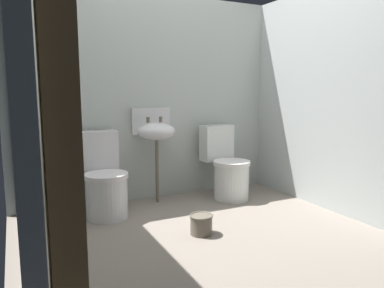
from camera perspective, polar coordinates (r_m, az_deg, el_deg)
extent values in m
cube|color=gray|center=(3.23, 2.21, -13.74)|extent=(3.07, 2.61, 0.08)
cube|color=#B1B9B3|center=(4.05, -5.51, 7.07)|extent=(3.07, 0.10, 2.17)
cube|color=#ADB7B1|center=(2.74, -25.35, 5.65)|extent=(0.10, 2.41, 2.17)
cube|color=#B2B8B7|center=(3.92, 19.83, 6.57)|extent=(0.10, 2.41, 2.17)
cube|color=#A77C49|center=(1.69, -19.77, 4.73)|extent=(0.15, 0.15, 2.17)
cylinder|color=white|center=(3.52, -13.04, -8.11)|extent=(0.38, 0.38, 0.38)
cylinder|color=white|center=(3.47, -13.15, -4.79)|extent=(0.40, 0.40, 0.04)
cube|color=white|center=(3.72, -14.28, -1.11)|extent=(0.36, 0.18, 0.40)
cylinder|color=white|center=(4.03, 6.12, -5.84)|extent=(0.40, 0.40, 0.38)
cylinder|color=white|center=(3.98, 6.17, -2.91)|extent=(0.42, 0.42, 0.04)
cube|color=white|center=(4.20, 3.83, 0.19)|extent=(0.37, 0.20, 0.40)
cylinder|color=#645A4D|center=(3.88, -5.43, -4.25)|extent=(0.04, 0.04, 0.66)
ellipsoid|color=white|center=(3.81, -5.52, 1.92)|extent=(0.40, 0.32, 0.18)
cube|color=white|center=(3.96, -6.38, 3.60)|extent=(0.42, 0.04, 0.28)
cylinder|color=#645A4D|center=(3.84, -6.84, 3.73)|extent=(0.04, 0.04, 0.06)
cylinder|color=#645A4D|center=(3.88, -4.88, 3.82)|extent=(0.04, 0.04, 0.06)
cylinder|color=#645A4D|center=(3.09, 1.44, -12.42)|extent=(0.18, 0.18, 0.16)
torus|color=#615D4D|center=(3.07, 1.45, -11.03)|extent=(0.20, 0.20, 0.02)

